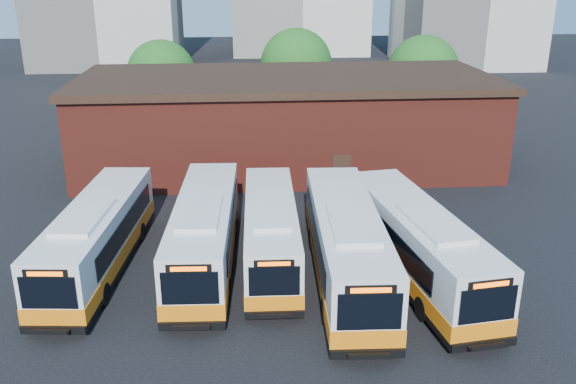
{
  "coord_description": "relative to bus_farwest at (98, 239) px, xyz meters",
  "views": [
    {
      "loc": [
        -3.33,
        -22.13,
        13.23
      ],
      "look_at": [
        -1.18,
        4.25,
        3.57
      ],
      "focal_mm": 38.0,
      "sensor_mm": 36.0,
      "label": 1
    }
  ],
  "objects": [
    {
      "name": "depot_building",
      "position": [
        10.03,
        15.79,
        1.75
      ],
      "size": [
        28.6,
        12.6,
        6.4
      ],
      "color": "maroon",
      "rests_on": "ground"
    },
    {
      "name": "tree_east",
      "position": [
        23.03,
        26.8,
        3.32
      ],
      "size": [
        6.24,
        6.24,
        7.96
      ],
      "color": "#382314",
      "rests_on": "ground"
    },
    {
      "name": "tree_west",
      "position": [
        0.03,
        27.8,
        3.13
      ],
      "size": [
        6.0,
        6.0,
        7.65
      ],
      "color": "#382314",
      "rests_on": "ground"
    },
    {
      "name": "bus_east",
      "position": [
        14.51,
        -2.1,
        0.05
      ],
      "size": [
        4.2,
        12.8,
        3.44
      ],
      "rotation": [
        0.0,
        0.0,
        0.13
      ],
      "color": "silver",
      "rests_on": "ground"
    },
    {
      "name": "transit_worker",
      "position": [
        10.5,
        -7.69,
        -0.69
      ],
      "size": [
        0.57,
        0.7,
        1.64
      ],
      "primitive_type": "imported",
      "rotation": [
        0.0,
        0.0,
        1.92
      ],
      "color": "black",
      "rests_on": "ground"
    },
    {
      "name": "bus_west",
      "position": [
        4.93,
        -0.0,
        0.03
      ],
      "size": [
        3.12,
        12.59,
        3.4
      ],
      "rotation": [
        0.0,
        0.0,
        -0.04
      ],
      "color": "silver",
      "rests_on": "ground"
    },
    {
      "name": "tree_mid",
      "position": [
        12.03,
        29.8,
        3.57
      ],
      "size": [
        6.56,
        6.56,
        8.36
      ],
      "color": "#382314",
      "rests_on": "ground"
    },
    {
      "name": "ground",
      "position": [
        10.03,
        -4.2,
        -1.51
      ],
      "size": [
        220.0,
        220.0,
        0.0
      ],
      "primitive_type": "plane",
      "color": "black"
    },
    {
      "name": "bus_mideast",
      "position": [
        11.26,
        -2.07,
        0.11
      ],
      "size": [
        3.25,
        13.18,
        3.56
      ],
      "rotation": [
        0.0,
        0.0,
        -0.04
      ],
      "color": "silver",
      "rests_on": "ground"
    },
    {
      "name": "bus_farwest",
      "position": [
        0.0,
        0.0,
        0.0
      ],
      "size": [
        3.61,
        12.36,
        3.33
      ],
      "rotation": [
        0.0,
        0.0,
        -0.09
      ],
      "color": "silver",
      "rests_on": "ground"
    },
    {
      "name": "bus_midwest",
      "position": [
        8.03,
        0.13,
        -0.08
      ],
      "size": [
        2.71,
        11.61,
        3.14
      ],
      "rotation": [
        0.0,
        0.0,
        -0.03
      ],
      "color": "silver",
      "rests_on": "ground"
    }
  ]
}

